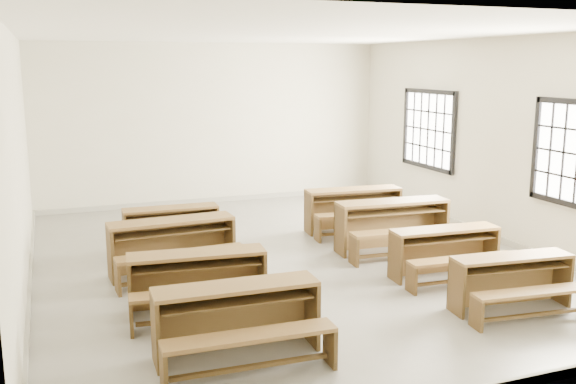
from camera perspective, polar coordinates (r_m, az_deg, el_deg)
name	(u,v)px	position (r m, az deg, el deg)	size (l,w,h in m)	color
room	(294,111)	(8.97, 0.54, 7.22)	(8.50, 8.50, 3.20)	gray
desk_set_0	(238,316)	(6.25, -4.47, -10.94)	(1.62, 0.87, 0.72)	brown
desk_set_1	(198,278)	(7.38, -8.01, -7.59)	(1.62, 0.95, 0.70)	brown
desk_set_2	(173,243)	(8.72, -10.18, -4.49)	(1.71, 0.95, 0.75)	brown
desk_set_3	(172,225)	(9.94, -10.30, -2.90)	(1.45, 0.78, 0.65)	brown
desk_set_4	(513,279)	(7.82, 19.38, -7.30)	(1.48, 0.87, 0.64)	brown
desk_set_5	(446,249)	(8.74, 13.88, -4.96)	(1.51, 0.85, 0.66)	brown
desk_set_6	(394,222)	(9.77, 9.37, -2.67)	(1.77, 1.00, 0.77)	brown
desk_set_7	(354,207)	(10.85, 5.90, -1.32)	(1.69, 0.98, 0.73)	brown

